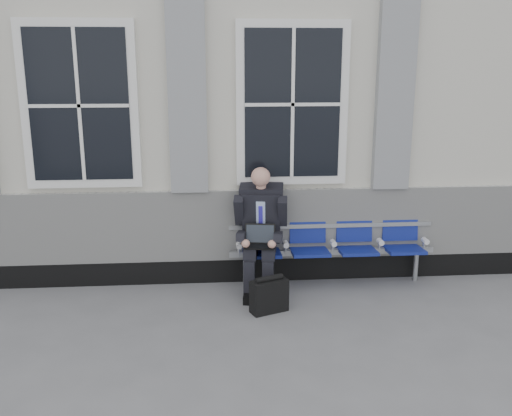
{
  "coord_description": "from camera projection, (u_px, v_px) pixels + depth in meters",
  "views": [
    {
      "loc": [
        -0.63,
        -5.43,
        2.76
      ],
      "look_at": [
        -0.13,
        0.9,
        1.11
      ],
      "focal_mm": 40.0,
      "sensor_mm": 36.0,
      "label": 1
    }
  ],
  "objects": [
    {
      "name": "station_building",
      "position": [
        250.0,
        96.0,
        8.77
      ],
      "size": [
        14.4,
        4.4,
        4.49
      ],
      "color": "beige",
      "rests_on": "ground"
    },
    {
      "name": "ground",
      "position": [
        275.0,
        332.0,
        5.98
      ],
      "size": [
        70.0,
        70.0,
        0.0
      ],
      "primitive_type": "plane",
      "color": "slate",
      "rests_on": "ground"
    },
    {
      "name": "businessman",
      "position": [
        261.0,
        226.0,
        6.91
      ],
      "size": [
        0.68,
        0.91,
        1.54
      ],
      "color": "black",
      "rests_on": "ground"
    },
    {
      "name": "bench",
      "position": [
        332.0,
        241.0,
        7.18
      ],
      "size": [
        2.6,
        0.47,
        0.91
      ],
      "color": "#9EA0A3",
      "rests_on": "ground"
    },
    {
      "name": "briefcase",
      "position": [
        269.0,
        295.0,
        6.41
      ],
      "size": [
        0.46,
        0.32,
        0.43
      ],
      "color": "black",
      "rests_on": "ground"
    }
  ]
}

